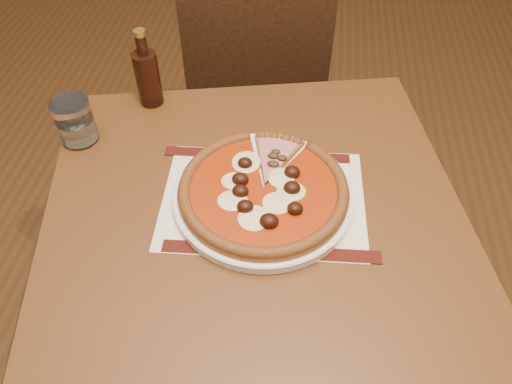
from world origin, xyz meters
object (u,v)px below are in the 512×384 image
Objects in this scene: plate at (263,196)px; table at (255,242)px; bottle at (147,76)px; chair_far at (256,92)px; water_glass at (75,121)px; pizza at (263,189)px.

table is at bearing -114.49° from plate.
chair_far is at bearing 64.27° from bottle.
plate is (0.01, 0.03, 0.11)m from table.
plate is 3.55× the size of water_glass.
bottle is at bearing 137.22° from pizza.
plate reaches higher than table.
water_glass is 0.53× the size of bottle.
chair_far is 0.74m from plate.
table is at bearing 88.30° from chair_far.
table is at bearing -114.89° from pizza.
chair_far is (-0.09, 0.71, -0.15)m from table.
chair_far is at bearing 98.51° from plate.
bottle reaches higher than plate.
pizza is 1.76× the size of bottle.
bottle reaches higher than table.
table is 0.46m from water_glass.
water_glass is at bearing -129.20° from bottle.
bottle is at bearing 133.14° from table.
water_glass is 0.19m from bottle.
bottle reaches higher than pizza.
plate is 0.41m from bottle.
water_glass is (-0.32, -0.55, 0.30)m from chair_far.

